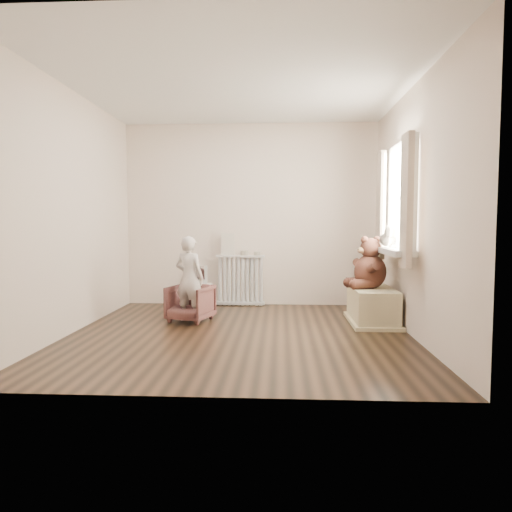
{
  "coord_description": "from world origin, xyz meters",
  "views": [
    {
      "loc": [
        0.43,
        -4.78,
        1.17
      ],
      "look_at": [
        0.15,
        0.45,
        0.8
      ],
      "focal_mm": 32.0,
      "sensor_mm": 36.0,
      "label": 1
    }
  ],
  "objects_px": {
    "toy_vanity": "(199,286)",
    "child": "(189,279)",
    "plush_cat": "(387,239)",
    "teddy_bear": "(370,266)",
    "radiator": "(241,279)",
    "toy_bench": "(372,306)",
    "armchair": "(190,303)"
  },
  "relations": [
    {
      "from": "toy_vanity",
      "to": "child",
      "type": "relative_size",
      "value": 0.56
    },
    {
      "from": "toy_bench",
      "to": "teddy_bear",
      "type": "xyz_separation_m",
      "value": [
        -0.03,
        0.02,
        0.47
      ]
    },
    {
      "from": "armchair",
      "to": "teddy_bear",
      "type": "height_order",
      "value": "teddy_bear"
    },
    {
      "from": "radiator",
      "to": "toy_bench",
      "type": "bearing_deg",
      "value": -32.54
    },
    {
      "from": "armchair",
      "to": "teddy_bear",
      "type": "bearing_deg",
      "value": 19.26
    },
    {
      "from": "toy_vanity",
      "to": "toy_bench",
      "type": "height_order",
      "value": "toy_vanity"
    },
    {
      "from": "radiator",
      "to": "plush_cat",
      "type": "distance_m",
      "value": 2.22
    },
    {
      "from": "armchair",
      "to": "toy_vanity",
      "type": "bearing_deg",
      "value": 112.81
    },
    {
      "from": "toy_vanity",
      "to": "armchair",
      "type": "bearing_deg",
      "value": -85.12
    },
    {
      "from": "teddy_bear",
      "to": "plush_cat",
      "type": "xyz_separation_m",
      "value": [
        0.17,
        -0.11,
        0.33
      ]
    },
    {
      "from": "teddy_bear",
      "to": "plush_cat",
      "type": "relative_size",
      "value": 2.06
    },
    {
      "from": "plush_cat",
      "to": "teddy_bear",
      "type": "bearing_deg",
      "value": 134.28
    },
    {
      "from": "toy_bench",
      "to": "toy_vanity",
      "type": "bearing_deg",
      "value": 155.54
    },
    {
      "from": "armchair",
      "to": "teddy_bear",
      "type": "relative_size",
      "value": 0.8
    },
    {
      "from": "child",
      "to": "toy_bench",
      "type": "height_order",
      "value": "child"
    },
    {
      "from": "toy_vanity",
      "to": "toy_bench",
      "type": "relative_size",
      "value": 0.64
    },
    {
      "from": "toy_vanity",
      "to": "child",
      "type": "distance_m",
      "value": 1.14
    },
    {
      "from": "radiator",
      "to": "armchair",
      "type": "relative_size",
      "value": 1.51
    },
    {
      "from": "radiator",
      "to": "child",
      "type": "height_order",
      "value": "child"
    },
    {
      "from": "radiator",
      "to": "toy_bench",
      "type": "distance_m",
      "value": 1.98
    },
    {
      "from": "toy_vanity",
      "to": "child",
      "type": "xyz_separation_m",
      "value": [
        0.09,
        -1.11,
        0.25
      ]
    },
    {
      "from": "child",
      "to": "plush_cat",
      "type": "relative_size",
      "value": 3.46
    },
    {
      "from": "toy_bench",
      "to": "plush_cat",
      "type": "height_order",
      "value": "plush_cat"
    },
    {
      "from": "child",
      "to": "plush_cat",
      "type": "xyz_separation_m",
      "value": [
        2.31,
        -0.01,
        0.48
      ]
    },
    {
      "from": "toy_vanity",
      "to": "plush_cat",
      "type": "bearing_deg",
      "value": -25.03
    },
    {
      "from": "radiator",
      "to": "toy_bench",
      "type": "relative_size",
      "value": 0.82
    },
    {
      "from": "toy_vanity",
      "to": "toy_bench",
      "type": "distance_m",
      "value": 2.48
    },
    {
      "from": "radiator",
      "to": "toy_vanity",
      "type": "height_order",
      "value": "radiator"
    },
    {
      "from": "toy_vanity",
      "to": "toy_bench",
      "type": "xyz_separation_m",
      "value": [
        2.26,
        -1.03,
        -0.08
      ]
    },
    {
      "from": "child",
      "to": "plush_cat",
      "type": "height_order",
      "value": "plush_cat"
    },
    {
      "from": "child",
      "to": "radiator",
      "type": "bearing_deg",
      "value": -96.27
    },
    {
      "from": "radiator",
      "to": "plush_cat",
      "type": "bearing_deg",
      "value": -32.61
    }
  ]
}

